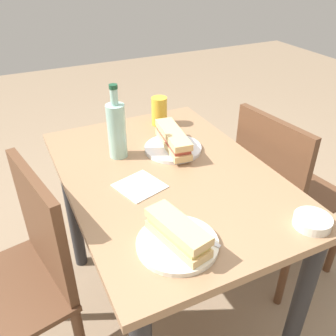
% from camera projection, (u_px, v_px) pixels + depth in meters
% --- Properties ---
extents(ground_plane, '(8.00, 8.00, 0.00)m').
position_uv_depth(ground_plane, '(168.00, 306.00, 1.69)').
color(ground_plane, '#8C755B').
extents(dining_table, '(1.01, 0.71, 0.74)m').
position_uv_depth(dining_table, '(168.00, 203.00, 1.36)').
color(dining_table, '#997251').
rests_on(dining_table, ground).
extents(chair_far, '(0.45, 0.45, 0.87)m').
position_uv_depth(chair_far, '(280.00, 190.00, 1.61)').
color(chair_far, brown).
rests_on(chair_far, ground).
extents(chair_near, '(0.47, 0.47, 0.87)m').
position_uv_depth(chair_near, '(22.00, 277.00, 1.20)').
color(chair_near, brown).
rests_on(chair_near, ground).
extents(plate_near, '(0.22, 0.22, 0.01)m').
position_uv_depth(plate_near, '(177.00, 244.00, 0.98)').
color(plate_near, silver).
rests_on(plate_near, dining_table).
extents(baguette_sandwich_near, '(0.21, 0.11, 0.07)m').
position_uv_depth(baguette_sandwich_near, '(178.00, 232.00, 0.96)').
color(baguette_sandwich_near, '#DBB77A').
rests_on(baguette_sandwich_near, plate_near).
extents(knife_near, '(0.16, 0.09, 0.01)m').
position_uv_depth(knife_near, '(188.00, 231.00, 1.01)').
color(knife_near, silver).
rests_on(knife_near, plate_near).
extents(plate_far, '(0.22, 0.22, 0.01)m').
position_uv_depth(plate_far, '(173.00, 148.00, 1.43)').
color(plate_far, white).
rests_on(plate_far, dining_table).
extents(baguette_sandwich_far, '(0.26, 0.10, 0.07)m').
position_uv_depth(baguette_sandwich_far, '(173.00, 139.00, 1.41)').
color(baguette_sandwich_far, '#DBB77A').
rests_on(baguette_sandwich_far, plate_far).
extents(knife_far, '(0.17, 0.07, 0.01)m').
position_uv_depth(knife_far, '(185.00, 143.00, 1.45)').
color(knife_far, silver).
rests_on(knife_far, plate_far).
extents(water_bottle, '(0.07, 0.07, 0.28)m').
position_uv_depth(water_bottle, '(117.00, 129.00, 1.34)').
color(water_bottle, '#99C6B7').
rests_on(water_bottle, dining_table).
extents(beer_glass, '(0.07, 0.07, 0.13)m').
position_uv_depth(beer_glass, '(159.00, 111.00, 1.60)').
color(beer_glass, gold).
rests_on(beer_glass, dining_table).
extents(olive_bowl, '(0.11, 0.11, 0.03)m').
position_uv_depth(olive_bowl, '(312.00, 221.00, 1.04)').
color(olive_bowl, silver).
rests_on(olive_bowl, dining_table).
extents(paper_napkin, '(0.17, 0.17, 0.00)m').
position_uv_depth(paper_napkin, '(140.00, 186.00, 1.22)').
color(paper_napkin, white).
rests_on(paper_napkin, dining_table).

